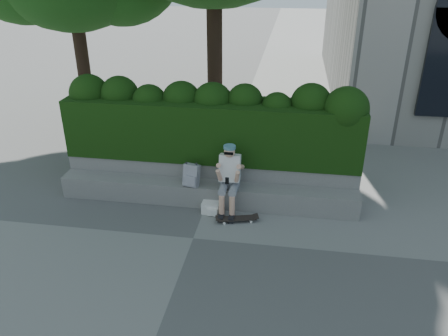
% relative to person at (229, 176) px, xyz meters
% --- Properties ---
extents(ground, '(80.00, 80.00, 0.00)m').
position_rel_person_xyz_m(ground, '(-0.49, -1.07, -0.75)').
color(ground, slate).
rests_on(ground, ground).
extents(bench_ledge, '(6.00, 0.45, 0.45)m').
position_rel_person_xyz_m(bench_ledge, '(-0.49, 0.18, -0.53)').
color(bench_ledge, gray).
rests_on(bench_ledge, ground).
extents(planter_wall, '(6.00, 0.50, 0.75)m').
position_rel_person_xyz_m(planter_wall, '(-0.49, 0.66, -0.38)').
color(planter_wall, gray).
rests_on(planter_wall, ground).
extents(hedge, '(6.00, 1.00, 1.20)m').
position_rel_person_xyz_m(hedge, '(-0.49, 0.88, 0.60)').
color(hedge, black).
rests_on(hedge, planter_wall).
extents(person, '(0.40, 0.76, 1.38)m').
position_rel_person_xyz_m(person, '(0.00, 0.00, 0.00)').
color(person, gray).
rests_on(person, ground).
extents(skateboard, '(0.75, 0.36, 0.08)m').
position_rel_person_xyz_m(skateboard, '(0.21, -0.39, -0.69)').
color(skateboard, black).
rests_on(skateboard, ground).
extents(backpack_plaid, '(0.33, 0.23, 0.44)m').
position_rel_person_xyz_m(backpack_plaid, '(-0.76, 0.08, -0.08)').
color(backpack_plaid, '#ABABB0').
rests_on(backpack_plaid, bench_ledge).
extents(backpack_ground, '(0.35, 0.25, 0.22)m').
position_rel_person_xyz_m(backpack_ground, '(-0.34, -0.14, -0.64)').
color(backpack_ground, white).
rests_on(backpack_ground, ground).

